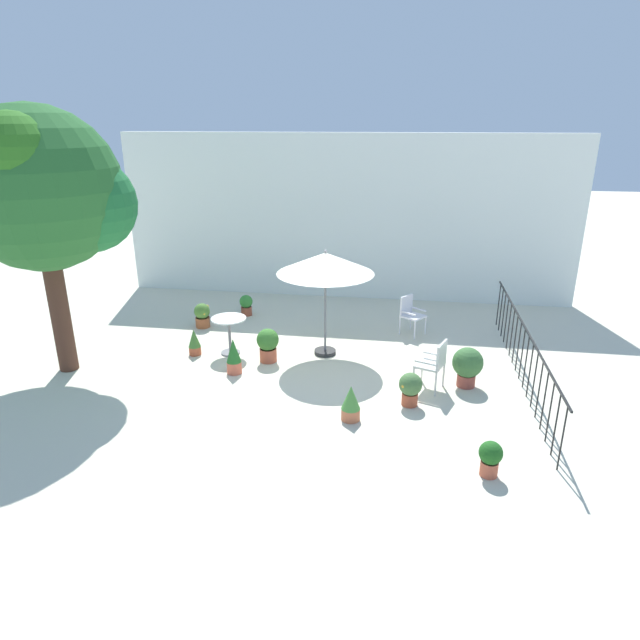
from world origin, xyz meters
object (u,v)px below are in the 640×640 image
at_px(potted_plant_1, 202,315).
at_px(potted_plant_6, 410,387).
at_px(shade_tree, 42,189).
at_px(potted_plant_0, 246,305).
at_px(patio_chair_0, 410,312).
at_px(cafe_table_0, 229,329).
at_px(potted_plant_3, 234,356).
at_px(potted_plant_8, 268,344).
at_px(potted_plant_4, 490,457).
at_px(potted_plant_7, 351,403).
at_px(patio_chair_1, 434,362).
at_px(patio_umbrella_0, 325,264).
at_px(potted_plant_5, 467,365).
at_px(potted_plant_2, 194,342).

distance_m(potted_plant_1, potted_plant_6, 5.62).
height_order(shade_tree, potted_plant_0, shade_tree).
distance_m(patio_chair_0, potted_plant_1, 4.76).
relative_size(cafe_table_0, potted_plant_3, 1.12).
relative_size(cafe_table_0, potted_plant_6, 1.33).
bearing_deg(potted_plant_8, potted_plant_4, -39.59).
xyz_separation_m(potted_plant_3, potted_plant_7, (2.36, -1.38, -0.04)).
distance_m(patio_chair_1, potted_plant_4, 2.55).
bearing_deg(potted_plant_0, patio_chair_0, -9.07).
relative_size(patio_chair_0, potted_plant_0, 1.70).
distance_m(shade_tree, patio_umbrella_0, 5.19).
relative_size(potted_plant_3, potted_plant_5, 0.94).
distance_m(potted_plant_3, potted_plant_4, 5.06).
relative_size(patio_umbrella_0, potted_plant_0, 4.28).
bearing_deg(potted_plant_0, potted_plant_2, -98.63).
height_order(patio_umbrella_0, potted_plant_0, patio_umbrella_0).
distance_m(patio_umbrella_0, potted_plant_7, 3.10).
bearing_deg(potted_plant_3, potted_plant_1, 122.75).
xyz_separation_m(potted_plant_1, potted_plant_3, (1.45, -2.26, 0.05)).
relative_size(patio_chair_1, potted_plant_2, 1.67).
distance_m(cafe_table_0, potted_plant_6, 4.01).
bearing_deg(potted_plant_7, potted_plant_6, 33.98).
xyz_separation_m(patio_umbrella_0, potted_plant_3, (-1.58, -1.16, -1.55)).
bearing_deg(potted_plant_2, potted_plant_6, -18.55).
xyz_separation_m(potted_plant_1, potted_plant_7, (3.81, -3.64, 0.00)).
bearing_deg(potted_plant_2, potted_plant_8, -3.06).
bearing_deg(shade_tree, cafe_table_0, 22.42).
relative_size(patio_chair_1, potted_plant_8, 1.35).
xyz_separation_m(shade_tree, potted_plant_7, (5.53, -1.10, -3.12)).
bearing_deg(patio_umbrella_0, potted_plant_5, -20.98).
relative_size(potted_plant_5, potted_plant_7, 1.23).
xyz_separation_m(patio_chair_0, potted_plant_3, (-3.29, -2.57, -0.16)).
distance_m(shade_tree, patio_chair_1, 7.45).
distance_m(potted_plant_6, potted_plant_8, 3.11).
bearing_deg(shade_tree, patio_chair_1, 1.38).
relative_size(patio_chair_0, potted_plant_5, 1.18).
height_order(cafe_table_0, potted_plant_8, cafe_table_0).
height_order(potted_plant_4, potted_plant_5, potted_plant_5).
bearing_deg(potted_plant_2, potted_plant_0, 81.37).
xyz_separation_m(patio_umbrella_0, potted_plant_5, (2.73, -1.05, -1.48)).
xyz_separation_m(shade_tree, patio_umbrella_0, (4.75, 1.44, -1.52)).
relative_size(patio_chair_1, potted_plant_4, 1.79).
height_order(potted_plant_2, potted_plant_7, potted_plant_7).
bearing_deg(patio_umbrella_0, patio_chair_1, -30.94).
xyz_separation_m(cafe_table_0, potted_plant_3, (0.36, -0.89, -0.19)).
xyz_separation_m(potted_plant_6, potted_plant_7, (-0.94, -0.63, -0.03)).
distance_m(patio_chair_0, potted_plant_6, 3.32).
relative_size(potted_plant_0, potted_plant_7, 0.85).
bearing_deg(patio_chair_1, potted_plant_5, 20.69).
relative_size(patio_chair_0, potted_plant_7, 1.45).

